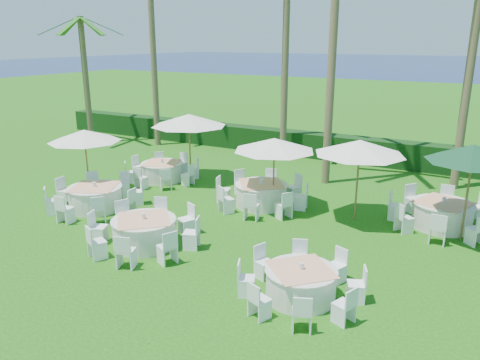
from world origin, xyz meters
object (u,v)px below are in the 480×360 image
at_px(banquet_table_c, 301,283).
at_px(banquet_table_e, 261,194).
at_px(umbrella_b, 274,144).
at_px(umbrella_d, 360,147).
at_px(banquet_table_b, 144,231).
at_px(banquet_table_f, 442,214).
at_px(umbrella_green, 473,153).
at_px(umbrella_c, 189,120).
at_px(banquet_table_d, 162,171).
at_px(umbrella_a, 84,136).
at_px(banquet_table_a, 95,197).

relative_size(banquet_table_c, banquet_table_e, 0.86).
height_order(umbrella_b, umbrella_d, umbrella_d).
xyz_separation_m(banquet_table_c, umbrella_b, (-3.10, 5.18, 1.89)).
height_order(banquet_table_b, banquet_table_f, banquet_table_f).
bearing_deg(umbrella_green, umbrella_d, 178.44).
xyz_separation_m(banquet_table_b, banquet_table_e, (1.46, 4.62, 0.01)).
bearing_deg(banquet_table_f, umbrella_c, 177.45).
bearing_deg(umbrella_d, banquet_table_d, 176.18).
distance_m(banquet_table_b, banquet_table_c, 5.03).
height_order(banquet_table_b, umbrella_a, umbrella_a).
bearing_deg(banquet_table_b, umbrella_a, 152.17).
bearing_deg(banquet_table_d, banquet_table_b, -56.69).
xyz_separation_m(banquet_table_d, banquet_table_f, (10.88, 0.17, 0.03)).
bearing_deg(umbrella_a, umbrella_b, 17.50).
height_order(banquet_table_b, umbrella_c, umbrella_c).
bearing_deg(banquet_table_d, banquet_table_c, -34.77).
relative_size(banquet_table_f, umbrella_a, 1.23).
xyz_separation_m(banquet_table_c, banquet_table_e, (-3.54, 5.15, 0.05)).
height_order(banquet_table_a, banquet_table_b, banquet_table_a).
distance_m(banquet_table_d, banquet_table_e, 5.08).
xyz_separation_m(banquet_table_a, umbrella_a, (-1.35, 1.01, 1.86)).
xyz_separation_m(umbrella_c, umbrella_green, (10.52, -1.25, 0.10)).
distance_m(umbrella_a, umbrella_c, 4.16).
distance_m(banquet_table_a, banquet_table_f, 11.52).
bearing_deg(umbrella_a, banquet_table_e, 18.39).
height_order(banquet_table_a, banquet_table_e, banquet_table_e).
height_order(banquet_table_c, umbrella_a, umbrella_a).
xyz_separation_m(banquet_table_b, banquet_table_d, (-3.56, 5.42, -0.02)).
relative_size(banquet_table_c, banquet_table_d, 0.92).
relative_size(umbrella_a, umbrella_b, 0.94).
xyz_separation_m(umbrella_a, umbrella_green, (12.77, 2.24, 0.35)).
relative_size(banquet_table_e, banquet_table_f, 1.00).
distance_m(banquet_table_d, umbrella_c, 2.44).
bearing_deg(banquet_table_e, banquet_table_d, 170.98).
xyz_separation_m(banquet_table_c, umbrella_c, (-7.56, 6.55, 2.16)).
bearing_deg(umbrella_green, banquet_table_b, -149.05).
bearing_deg(banquet_table_c, banquet_table_b, 173.99).
distance_m(banquet_table_a, banquet_table_e, 5.80).
bearing_deg(banquet_table_c, umbrella_d, 92.58).
height_order(banquet_table_a, umbrella_c, umbrella_c).
distance_m(umbrella_a, umbrella_b, 7.04).
xyz_separation_m(banquet_table_c, umbrella_green, (2.96, 5.30, 2.26)).
xyz_separation_m(banquet_table_f, umbrella_a, (-12.13, -3.05, 1.86)).
relative_size(banquet_table_c, banquet_table_f, 0.86).
bearing_deg(umbrella_c, banquet_table_c, -40.93).
bearing_deg(banquet_table_e, umbrella_a, -161.61).
distance_m(banquet_table_e, banquet_table_f, 5.94).
bearing_deg(umbrella_green, banquet_table_e, -178.65).
bearing_deg(banquet_table_d, umbrella_a, -113.44).
bearing_deg(umbrella_a, banquet_table_a, -36.72).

